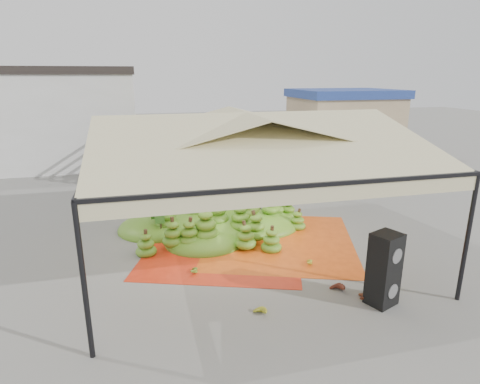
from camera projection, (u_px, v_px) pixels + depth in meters
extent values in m
plane|color=slate|center=(246.00, 247.00, 12.06)|extent=(90.00, 90.00, 0.00)
cylinder|color=black|center=(84.00, 284.00, 6.98)|extent=(0.10, 0.10, 3.00)
cylinder|color=black|center=(467.00, 239.00, 8.86)|extent=(0.10, 0.10, 3.00)
cylinder|color=black|center=(110.00, 176.00, 14.42)|extent=(0.10, 0.10, 3.00)
cylinder|color=black|center=(315.00, 164.00, 16.30)|extent=(0.10, 0.10, 3.00)
pyramid|color=#C9C08E|center=(246.00, 131.00, 11.08)|extent=(8.00, 8.00, 1.00)
cube|color=black|center=(246.00, 149.00, 11.22)|extent=(8.00, 8.00, 0.08)
cube|color=#C9C08E|center=(246.00, 155.00, 11.27)|extent=(8.00, 8.00, 0.36)
cube|color=silver|center=(5.00, 122.00, 22.02)|extent=(14.00, 6.00, 5.00)
cube|color=tan|center=(343.00, 126.00, 26.00)|extent=(6.00, 5.00, 3.60)
cube|color=navy|center=(345.00, 93.00, 25.42)|extent=(6.30, 5.30, 0.50)
cube|color=red|center=(223.00, 250.00, 11.88)|extent=(5.61, 5.48, 0.01)
cube|color=#EC5C16|center=(280.00, 241.00, 12.53)|extent=(5.80, 5.93, 0.01)
ellipsoid|color=#457F1A|center=(213.00, 209.00, 13.38)|extent=(7.46, 6.70, 1.34)
ellipsoid|color=gold|center=(307.00, 261.00, 10.99)|extent=(0.50, 0.46, 0.18)
ellipsoid|color=#AD9B22|center=(259.00, 311.00, 8.63)|extent=(0.58, 0.56, 0.20)
ellipsoid|color=#592914|center=(359.00, 295.00, 9.27)|extent=(0.57, 0.54, 0.21)
ellipsoid|color=#5D2515|center=(337.00, 287.00, 9.57)|extent=(0.65, 0.63, 0.23)
ellipsoid|color=#3C7217|center=(191.00, 269.00, 10.51)|extent=(0.51, 0.46, 0.20)
ellipsoid|color=#3E7819|center=(194.00, 174.00, 9.94)|extent=(0.24, 0.24, 0.20)
ellipsoid|color=#3E7819|center=(252.00, 171.00, 10.30)|extent=(0.24, 0.24, 0.20)
ellipsoid|color=#3E7819|center=(307.00, 168.00, 10.65)|extent=(0.24, 0.24, 0.20)
ellipsoid|color=#3E7819|center=(357.00, 165.00, 11.00)|extent=(0.24, 0.24, 0.20)
cube|color=black|center=(382.00, 286.00, 9.02)|extent=(0.77, 0.73, 0.85)
cube|color=black|center=(386.00, 252.00, 8.78)|extent=(0.77, 0.73, 0.85)
imported|color=gray|center=(236.00, 174.00, 17.39)|extent=(0.71, 0.57, 1.68)
cube|color=#462D17|center=(175.00, 156.00, 19.77)|extent=(5.71, 3.03, 0.13)
cube|color=silver|center=(244.00, 149.00, 20.91)|extent=(2.20, 2.59, 2.53)
cylinder|color=black|center=(137.00, 177.00, 18.33)|extent=(1.02, 0.42, 0.99)
cylinder|color=black|center=(133.00, 167.00, 20.32)|extent=(1.02, 0.42, 0.99)
cylinder|color=black|center=(211.00, 171.00, 19.46)|extent=(1.02, 0.42, 0.99)
cylinder|color=black|center=(200.00, 162.00, 21.45)|extent=(1.02, 0.42, 0.99)
cylinder|color=black|center=(247.00, 168.00, 20.06)|extent=(1.02, 0.42, 0.99)
cylinder|color=black|center=(233.00, 160.00, 22.05)|extent=(1.02, 0.42, 0.99)
ellipsoid|color=#537F1A|center=(174.00, 145.00, 19.62)|extent=(4.57, 2.38, 0.77)
cube|color=gold|center=(185.00, 135.00, 19.67)|extent=(2.39, 2.39, 0.27)
cube|color=#453317|center=(270.00, 152.00, 20.46)|extent=(6.20, 4.73, 0.14)
cube|color=silver|center=(318.00, 143.00, 22.69)|extent=(2.88, 3.10, 2.59)
cylinder|color=black|center=(254.00, 175.00, 18.59)|extent=(1.06, 0.73, 1.01)
cylinder|color=black|center=(225.00, 167.00, 20.26)|extent=(1.06, 0.73, 1.01)
cylinder|color=black|center=(307.00, 165.00, 20.77)|extent=(1.06, 0.73, 1.01)
cylinder|color=black|center=(276.00, 158.00, 22.45)|extent=(1.06, 0.73, 1.01)
cylinder|color=black|center=(330.00, 160.00, 21.93)|extent=(1.06, 0.73, 1.01)
cylinder|color=black|center=(300.00, 154.00, 23.61)|extent=(1.06, 0.73, 1.01)
ellipsoid|color=#466E17|center=(270.00, 141.00, 20.31)|extent=(4.94, 3.74, 0.79)
cube|color=yellow|center=(278.00, 132.00, 20.52)|extent=(2.99, 2.99, 0.28)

